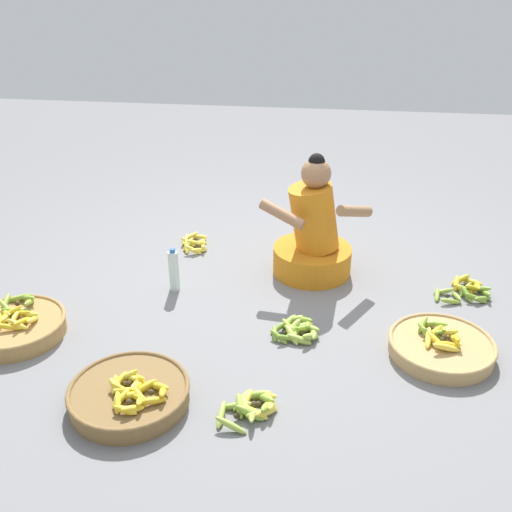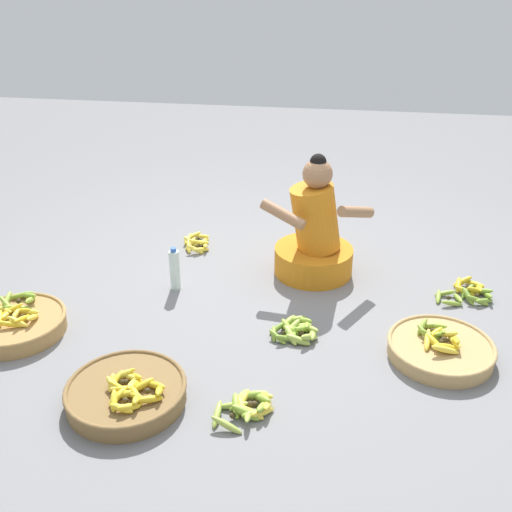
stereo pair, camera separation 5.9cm
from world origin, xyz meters
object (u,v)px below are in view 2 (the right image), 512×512
loose_bananas_front_right (248,406)px  loose_bananas_mid_right (297,330)px  loose_bananas_near_bicycle (197,243)px  banana_basket_front_center (127,392)px  banana_basket_front_left (440,348)px  vendor_woman_front (315,237)px  loose_bananas_mid_left (469,292)px  banana_basket_near_vendor (16,323)px  water_bottle (175,270)px

loose_bananas_front_right → loose_bananas_mid_right: size_ratio=0.98×
loose_bananas_near_bicycle → loose_bananas_mid_right: bearing=-50.6°
loose_bananas_near_bicycle → loose_bananas_mid_right: loose_bananas_mid_right is taller
banana_basket_front_center → banana_basket_front_left: bearing=21.7°
banana_basket_front_left → vendor_woman_front: bearing=131.6°
loose_bananas_mid_left → loose_bananas_front_right: bearing=-133.6°
banana_basket_near_vendor → water_bottle: (0.76, 0.62, 0.08)m
loose_bananas_near_bicycle → loose_bananas_mid_right: 1.31m
vendor_woman_front → banana_basket_near_vendor: size_ratio=1.47×
banana_basket_front_left → water_bottle: (-1.59, 0.48, 0.08)m
vendor_woman_front → loose_bananas_front_right: size_ratio=2.79×
loose_bananas_mid_right → banana_basket_front_center: bearing=-137.4°
loose_bananas_near_bicycle → loose_bananas_mid_left: bearing=-12.8°
banana_basket_front_left → loose_bananas_front_right: 1.10m
banana_basket_front_left → loose_bananas_mid_right: banana_basket_front_left is taller
banana_basket_front_center → loose_bananas_front_right: banana_basket_front_center is taller
banana_basket_front_left → banana_basket_front_center: 1.64m
loose_bananas_near_bicycle → loose_bananas_mid_left: (1.86, -0.42, -0.00)m
vendor_woman_front → loose_bananas_mid_right: size_ratio=2.73×
water_bottle → banana_basket_near_vendor: bearing=-140.9°
vendor_woman_front → loose_bananas_front_right: 1.44m
vendor_woman_front → loose_bananas_near_bicycle: bearing=163.1°
banana_basket_front_center → loose_bananas_mid_left: bearing=35.7°
vendor_woman_front → loose_bananas_mid_left: vendor_woman_front is taller
banana_basket_near_vendor → banana_basket_front_center: (0.82, -0.47, -0.00)m
banana_basket_near_vendor → loose_bananas_front_right: (1.41, -0.44, -0.03)m
banana_basket_front_left → banana_basket_front_center: banana_basket_front_center is taller
vendor_woman_front → water_bottle: vendor_woman_front is taller
loose_bananas_mid_left → banana_basket_front_center: bearing=-144.3°
banana_basket_near_vendor → loose_bananas_near_bicycle: banana_basket_near_vendor is taller
loose_bananas_mid_right → water_bottle: (-0.81, 0.40, 0.11)m
banana_basket_front_left → water_bottle: water_bottle is taller
vendor_woman_front → water_bottle: size_ratio=2.87×
loose_bananas_near_bicycle → water_bottle: size_ratio=1.14×
banana_basket_near_vendor → loose_bananas_front_right: size_ratio=1.90×
vendor_woman_front → loose_bananas_mid_right: 0.78m
loose_bananas_mid_right → banana_basket_near_vendor: bearing=-172.0°
banana_basket_near_vendor → loose_bananas_mid_left: 2.72m
loose_bananas_mid_left → banana_basket_front_left: bearing=-110.6°
vendor_woman_front → banana_basket_front_center: bearing=-118.8°
loose_bananas_mid_left → water_bottle: 1.85m
loose_bananas_mid_right → banana_basket_front_left: bearing=-5.9°
banana_basket_near_vendor → banana_basket_front_center: 0.95m
loose_bananas_mid_left → water_bottle: bearing=-174.0°
vendor_woman_front → loose_bananas_near_bicycle: (-0.87, 0.26, -0.24)m
banana_basket_front_center → loose_bananas_mid_right: size_ratio=1.93×
banana_basket_near_vendor → loose_bananas_mid_left: (2.60, 0.81, -0.03)m
banana_basket_front_center → loose_bananas_mid_right: 1.02m
banana_basket_front_left → loose_bananas_mid_left: banana_basket_front_left is taller
banana_basket_front_center → loose_bananas_near_bicycle: bearing=92.8°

